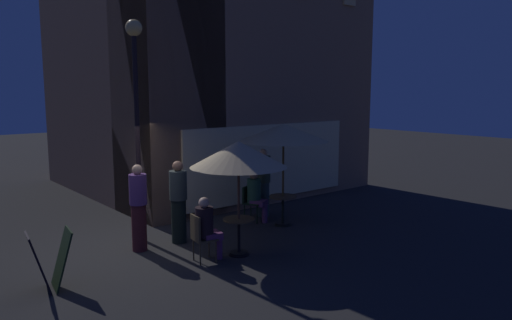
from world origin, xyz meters
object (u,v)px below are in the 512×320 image
object	(u,v)px
patron_standing_4	(178,202)
patron_standing_3	(139,208)
patio_umbrella_0	(283,133)
cafe_table_1	(239,231)
patron_seated_1	(207,225)
menu_sandwich_board	(50,261)
patio_umbrella_1	(238,155)
patron_standing_2	(263,183)
patron_seated_0	(256,193)
cafe_table_0	(283,205)
street_lamp_near_corner	(136,86)
cafe_chair_1	(200,234)
cafe_chair_0	(251,200)

from	to	relation	value
patron_standing_4	patron_standing_3	bearing A→B (deg)	-80.09
patio_umbrella_0	patron_standing_3	distance (m)	3.82
cafe_table_1	patron_seated_1	world-z (taller)	patron_seated_1
menu_sandwich_board	patron_standing_4	xyz separation A→B (m)	(2.92, 0.86, 0.39)
patio_umbrella_1	patron_standing_2	world-z (taller)	patio_umbrella_1
patron_seated_0	patio_umbrella_1	bearing A→B (deg)	-71.01
patron_seated_1	patron_standing_2	xyz separation A→B (m)	(3.02, 1.89, 0.17)
cafe_table_0	patron_standing_4	bearing A→B (deg)	170.64
street_lamp_near_corner	patio_umbrella_1	bearing A→B (deg)	-63.90
cafe_chair_1	patron_standing_3	world-z (taller)	patron_standing_3
patio_umbrella_0	patron_standing_2	xyz separation A→B (m)	(0.21, 0.98, -1.37)
menu_sandwich_board	cafe_chair_0	size ratio (longest dim) A/B	1.10
cafe_table_0	cafe_chair_1	distance (m)	3.09
patio_umbrella_1	cafe_chair_1	world-z (taller)	patio_umbrella_1
patron_seated_0	patio_umbrella_0	bearing A→B (deg)	-0.00
menu_sandwich_board	patron_seated_1	size ratio (longest dim) A/B	0.77
cafe_chair_0	cafe_chair_1	world-z (taller)	cafe_chair_1
patio_umbrella_0	patio_umbrella_1	xyz separation A→B (m)	(-2.13, -1.02, -0.23)
cafe_chair_0	patron_seated_1	world-z (taller)	patron_seated_1
menu_sandwich_board	patron_seated_1	xyz separation A→B (m)	(2.74, -0.49, 0.21)
patron_standing_4	cafe_chair_1	bearing A→B (deg)	-0.38
cafe_chair_0	patron_seated_1	distance (m)	3.00
patron_seated_1	menu_sandwich_board	bearing A→B (deg)	179.17
patron_seated_1	patron_standing_4	world-z (taller)	patron_standing_4
street_lamp_near_corner	patio_umbrella_1	xyz separation A→B (m)	(1.06, -2.16, -1.32)
menu_sandwich_board	patron_standing_4	bearing A→B (deg)	24.69
cafe_table_1	patron_seated_0	xyz separation A→B (m)	(1.83, 1.70, 0.22)
patron_seated_1	patron_standing_4	distance (m)	1.37
menu_sandwich_board	cafe_chair_1	xyz separation A→B (m)	(2.60, -0.47, 0.05)
cafe_table_0	patron_standing_2	xyz separation A→B (m)	(0.21, 0.98, 0.38)
cafe_chair_1	patron_seated_0	distance (m)	3.09
menu_sandwich_board	patron_seated_1	distance (m)	2.79
menu_sandwich_board	patio_umbrella_1	size ratio (longest dim) A/B	0.43
patio_umbrella_0	cafe_chair_1	bearing A→B (deg)	-163.27
patio_umbrella_1	patron_standing_2	xyz separation A→B (m)	(2.34, 2.00, -1.13)
cafe_chair_0	patron_standing_3	size ratio (longest dim) A/B	0.50
menu_sandwich_board	patron_standing_3	xyz separation A→B (m)	(2.02, 0.91, 0.40)
street_lamp_near_corner	patron_standing_3	size ratio (longest dim) A/B	2.64
cafe_table_1	patio_umbrella_0	bearing A→B (deg)	25.69
cafe_table_0	cafe_chair_1	xyz separation A→B (m)	(-2.96, -0.89, 0.04)
street_lamp_near_corner	patron_seated_1	size ratio (longest dim) A/B	3.74
patron_seated_1	cafe_chair_0	bearing A→B (deg)	44.23
cafe_chair_0	street_lamp_near_corner	bearing A→B (deg)	-120.61
cafe_table_1	cafe_chair_0	world-z (taller)	cafe_chair_0
menu_sandwich_board	patron_standing_2	distance (m)	5.94
street_lamp_near_corner	cafe_chair_1	world-z (taller)	street_lamp_near_corner
cafe_table_1	patron_standing_3	bearing A→B (deg)	132.93
patio_umbrella_1	patron_standing_3	distance (m)	2.35
cafe_table_1	cafe_chair_1	xyz separation A→B (m)	(-0.83, 0.14, 0.05)
patron_seated_1	patron_standing_3	xyz separation A→B (m)	(-0.72, 1.40, 0.19)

